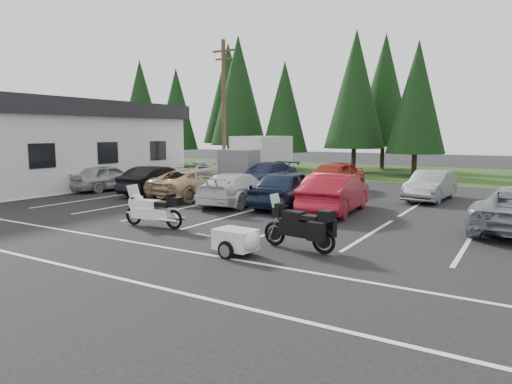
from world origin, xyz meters
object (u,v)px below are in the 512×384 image
(utility_pole, at_px, (224,108))
(car_near_4, at_px, (289,188))
(car_far_1, at_px, (266,175))
(car_far_2, at_px, (333,177))
(touring_motorcycle, at_px, (153,206))
(car_near_2, at_px, (196,183))
(car_far_3, at_px, (431,185))
(car_near_3, at_px, (238,189))
(car_near_5, at_px, (335,193))
(car_near_0, at_px, (108,177))
(box_truck, at_px, (254,159))
(building, at_px, (36,144))
(car_near_1, at_px, (158,180))
(car_far_0, at_px, (194,171))
(cargo_trailer, at_px, (236,242))
(adventure_motorcycle, at_px, (298,222))

(utility_pole, relative_size, car_near_4, 1.93)
(car_far_1, relative_size, car_far_2, 0.99)
(car_far_2, height_order, touring_motorcycle, car_far_2)
(car_near_2, relative_size, car_far_3, 1.21)
(car_far_3, bearing_deg, car_near_4, -127.55)
(car_near_3, xyz_separation_m, car_near_5, (4.40, 0.21, 0.08))
(utility_pole, height_order, car_near_0, utility_pole)
(box_truck, distance_m, touring_motorcycle, 14.93)
(building, bearing_deg, car_far_2, 19.08)
(car_near_4, height_order, touring_motorcycle, car_near_4)
(car_near_1, bearing_deg, car_far_2, -147.23)
(car_far_0, bearing_deg, box_truck, 41.54)
(box_truck, relative_size, car_near_1, 1.28)
(car_near_3, distance_m, car_far_2, 6.18)
(cargo_trailer, bearing_deg, car_near_4, 112.81)
(car_near_1, distance_m, car_near_5, 9.64)
(car_far_3, xyz_separation_m, cargo_trailer, (-2.33, -12.71, -0.34))
(car_near_5, bearing_deg, car_far_0, -32.29)
(car_near_1, relative_size, car_far_0, 0.90)
(car_near_1, relative_size, car_near_5, 0.93)
(car_near_4, xyz_separation_m, car_far_2, (-0.15, 5.33, 0.04))
(building, height_order, adventure_motorcycle, building)
(car_near_0, xyz_separation_m, car_far_1, (6.59, 5.79, 0.00))
(car_near_3, height_order, car_far_2, car_far_2)
(box_truck, xyz_separation_m, car_far_1, (2.23, -2.30, -0.75))
(building, xyz_separation_m, cargo_trailer, (19.04, -7.15, -2.11))
(car_near_1, height_order, car_near_2, car_near_1)
(car_near_5, relative_size, car_far_0, 0.97)
(car_near_0, bearing_deg, utility_pole, -101.45)
(car_near_0, relative_size, car_far_2, 0.85)
(car_near_0, bearing_deg, car_far_0, -97.33)
(car_far_2, distance_m, touring_motorcycle, 11.48)
(car_far_0, bearing_deg, touring_motorcycle, -52.90)
(box_truck, bearing_deg, car_near_2, -78.79)
(building, distance_m, car_far_0, 9.47)
(car_near_3, xyz_separation_m, car_far_0, (-7.47, 6.27, -0.01))
(building, distance_m, utility_pole, 11.53)
(utility_pole, distance_m, adventure_motorcycle, 18.81)
(box_truck, relative_size, car_near_4, 1.20)
(car_far_1, distance_m, adventure_motorcycle, 14.38)
(building, xyz_separation_m, car_near_4, (16.66, 0.38, -1.66))
(box_truck, height_order, touring_motorcycle, box_truck)
(car_near_4, bearing_deg, touring_motorcycle, 69.02)
(box_truck, bearing_deg, building, -139.64)
(car_near_1, relative_size, car_far_2, 0.90)
(car_near_3, relative_size, car_far_1, 0.98)
(car_far_2, xyz_separation_m, cargo_trailer, (2.53, -12.86, -0.49))
(car_near_1, bearing_deg, utility_pole, -83.69)
(utility_pole, xyz_separation_m, car_near_2, (3.57, -7.40, -4.00))
(car_near_0, bearing_deg, box_truck, -112.49)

